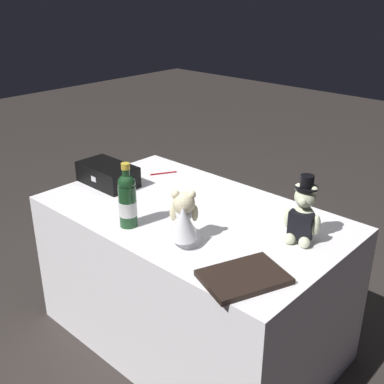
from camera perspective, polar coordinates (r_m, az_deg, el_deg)
ground_plane at (r=2.61m, az=0.00°, el=-16.70°), size 12.00×12.00×0.00m
reception_table at (r=2.39m, az=0.00°, el=-10.13°), size 1.41×0.85×0.72m
teddy_bear_groom at (r=1.97m, az=13.11°, el=-2.85°), size 0.15×0.14×0.29m
teddy_bear_bride at (r=1.92m, az=-1.00°, el=-3.49°), size 0.20×0.21×0.22m
champagne_bottle at (r=2.06m, az=-7.73°, el=-0.92°), size 0.08×0.08×0.29m
signing_pen at (r=2.65m, az=-3.34°, el=2.27°), size 0.08×0.14×0.01m
gift_case_black at (r=2.54m, az=-10.04°, el=2.10°), size 0.32×0.19×0.11m
guestbook at (r=1.74m, az=6.21°, el=-10.09°), size 0.30×0.35×0.02m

